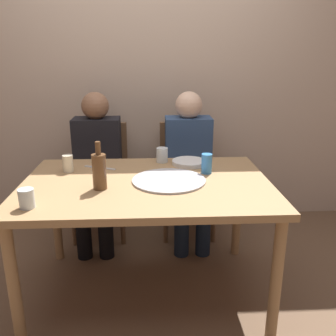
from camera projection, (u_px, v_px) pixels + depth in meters
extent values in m
plane|color=brown|center=(149.00, 290.00, 2.34)|extent=(8.00, 8.00, 0.00)
cube|color=#BCA893|center=(146.00, 71.00, 3.07)|extent=(6.00, 0.10, 2.60)
cube|color=#99754C|center=(146.00, 185.00, 2.12)|extent=(1.43, 0.97, 0.04)
cylinder|color=#99754C|center=(14.00, 288.00, 1.80)|extent=(0.06, 0.06, 0.70)
cylinder|color=#99754C|center=(276.00, 280.00, 1.86)|extent=(0.06, 0.06, 0.70)
cylinder|color=#99754C|center=(56.00, 214.00, 2.61)|extent=(0.06, 0.06, 0.70)
cylinder|color=#99754C|center=(237.00, 211.00, 2.67)|extent=(0.06, 0.06, 0.70)
cylinder|color=#ADADB2|center=(169.00, 180.00, 2.12)|extent=(0.43, 0.43, 0.01)
cylinder|color=brown|center=(99.00, 172.00, 1.98)|extent=(0.08, 0.08, 0.19)
cylinder|color=brown|center=(98.00, 148.00, 1.94)|extent=(0.03, 0.03, 0.07)
cylinder|color=silver|center=(27.00, 199.00, 1.75)|extent=(0.07, 0.07, 0.10)
cylinder|color=silver|center=(162.00, 155.00, 2.47)|extent=(0.08, 0.08, 0.10)
cylinder|color=beige|center=(68.00, 163.00, 2.27)|extent=(0.07, 0.07, 0.11)
cylinder|color=#337AC1|center=(207.00, 164.00, 2.24)|extent=(0.07, 0.07, 0.12)
cylinder|color=white|center=(189.00, 162.00, 2.43)|extent=(0.22, 0.22, 0.03)
cube|color=#B7B7BC|center=(100.00, 168.00, 2.36)|extent=(0.21, 0.10, 0.01)
cube|color=brown|center=(99.00, 182.00, 2.95)|extent=(0.44, 0.44, 0.05)
cube|color=brown|center=(101.00, 149.00, 3.07)|extent=(0.44, 0.04, 0.45)
cylinder|color=brown|center=(123.00, 219.00, 2.85)|extent=(0.04, 0.04, 0.42)
cylinder|color=brown|center=(73.00, 220.00, 2.83)|extent=(0.04, 0.04, 0.42)
cylinder|color=brown|center=(125.00, 200.00, 3.21)|extent=(0.04, 0.04, 0.42)
cylinder|color=brown|center=(82.00, 201.00, 3.19)|extent=(0.04, 0.04, 0.42)
cube|color=brown|center=(188.00, 181.00, 2.99)|extent=(0.44, 0.44, 0.05)
cube|color=brown|center=(186.00, 148.00, 3.11)|extent=(0.44, 0.04, 0.45)
cylinder|color=brown|center=(214.00, 217.00, 2.89)|extent=(0.04, 0.04, 0.42)
cylinder|color=brown|center=(166.00, 218.00, 2.87)|extent=(0.04, 0.04, 0.42)
cylinder|color=brown|center=(206.00, 199.00, 3.25)|extent=(0.04, 0.04, 0.42)
cylinder|color=brown|center=(164.00, 199.00, 3.23)|extent=(0.04, 0.04, 0.42)
cube|color=black|center=(98.00, 151.00, 2.89)|extent=(0.36, 0.22, 0.52)
sphere|color=brown|center=(95.00, 106.00, 2.78)|extent=(0.21, 0.21, 0.21)
cylinder|color=black|center=(107.00, 190.00, 2.78)|extent=(0.12, 0.40, 0.12)
cylinder|color=black|center=(86.00, 191.00, 2.78)|extent=(0.12, 0.40, 0.12)
cylinder|color=black|center=(106.00, 229.00, 2.66)|extent=(0.11, 0.11, 0.45)
cylinder|color=black|center=(83.00, 230.00, 2.65)|extent=(0.11, 0.11, 0.45)
cube|color=navy|center=(188.00, 150.00, 2.93)|extent=(0.36, 0.22, 0.52)
sphere|color=beige|center=(189.00, 105.00, 2.82)|extent=(0.21, 0.21, 0.21)
cylinder|color=black|center=(200.00, 189.00, 2.82)|extent=(0.12, 0.40, 0.12)
cylinder|color=black|center=(180.00, 189.00, 2.81)|extent=(0.12, 0.40, 0.12)
cylinder|color=black|center=(203.00, 227.00, 2.70)|extent=(0.11, 0.11, 0.45)
cylinder|color=black|center=(182.00, 227.00, 2.69)|extent=(0.11, 0.11, 0.45)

